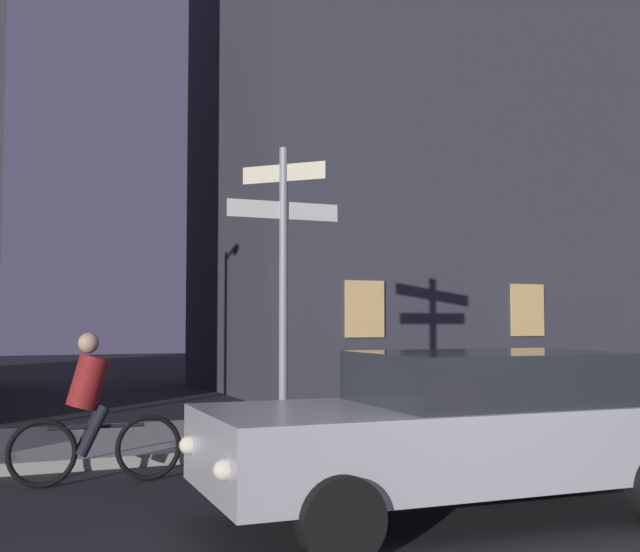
# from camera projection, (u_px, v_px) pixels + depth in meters

# --- Properties ---
(sidewalk_kerb) EXTENTS (40.00, 3.16, 0.14)m
(sidewalk_kerb) POSITION_uv_depth(u_px,v_px,m) (253.00, 435.00, 11.58)
(sidewalk_kerb) COLOR #9E9991
(sidewalk_kerb) RESTS_ON ground_plane
(signpost) EXTENTS (1.61, 0.91, 3.99)m
(signpost) POSITION_uv_depth(u_px,v_px,m) (283.00, 266.00, 10.83)
(signpost) COLOR gray
(signpost) RESTS_ON sidewalk_kerb
(car_far_trailing) EXTENTS (4.61, 2.08, 1.45)m
(car_far_trailing) POSITION_uv_depth(u_px,v_px,m) (464.00, 428.00, 7.03)
(car_far_trailing) COLOR #B7B7BC
(car_far_trailing) RESTS_ON ground_plane
(cyclist) EXTENTS (1.82, 0.33, 1.61)m
(cyclist) POSITION_uv_depth(u_px,v_px,m) (92.00, 414.00, 8.42)
(cyclist) COLOR black
(cyclist) RESTS_ON ground_plane
(building_right_block) EXTENTS (12.53, 7.61, 16.67)m
(building_right_block) POSITION_uv_depth(u_px,v_px,m) (439.00, 86.00, 22.15)
(building_right_block) COLOR #383842
(building_right_block) RESTS_ON ground_plane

